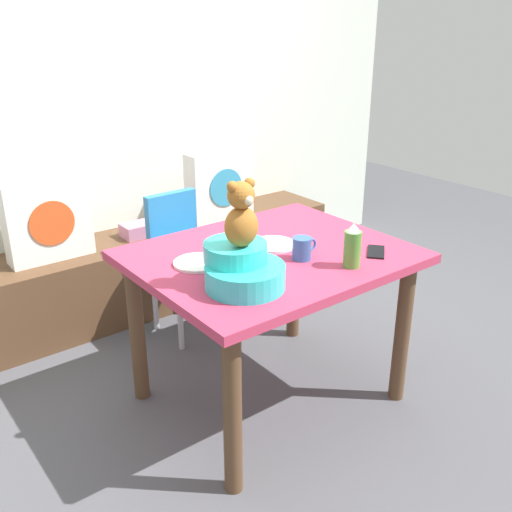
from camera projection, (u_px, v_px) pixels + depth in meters
name	position (u px, v px, depth m)	size (l,w,h in m)	color
ground_plane	(269.00, 396.00, 2.76)	(8.00, 8.00, 0.00)	#4C4C51
back_wall	(110.00, 86.00, 3.35)	(4.40, 0.10, 2.60)	silver
window_bench	(145.00, 270.00, 3.56)	(2.60, 0.44, 0.46)	brown
pillow_floral_left	(47.00, 220.00, 3.06)	(0.44, 0.15, 0.44)	white
pillow_floral_right	(220.00, 185.00, 3.69)	(0.44, 0.15, 0.44)	white
book_stack	(139.00, 230.00, 3.45)	(0.20, 0.14, 0.08)	#C47799
dining_table	(270.00, 276.00, 2.52)	(1.13, 0.92, 0.74)	#B73351
highchair	(185.00, 246.00, 3.15)	(0.34, 0.45, 0.79)	#2672B2
infant_seat_teal	(242.00, 268.00, 2.15)	(0.30, 0.33, 0.16)	#2EC8C4
teddy_bear	(241.00, 215.00, 2.07)	(0.13, 0.12, 0.25)	#A56426
ketchup_bottle	(352.00, 246.00, 2.31)	(0.07, 0.07, 0.18)	#4C8C33
coffee_mug	(302.00, 248.00, 2.40)	(0.12, 0.08, 0.09)	#335999
dinner_plate_near	(198.00, 263.00, 2.36)	(0.20, 0.20, 0.01)	white
dinner_plate_far	(273.00, 244.00, 2.55)	(0.20, 0.20, 0.01)	white
cell_phone	(376.00, 252.00, 2.48)	(0.07, 0.14, 0.01)	black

